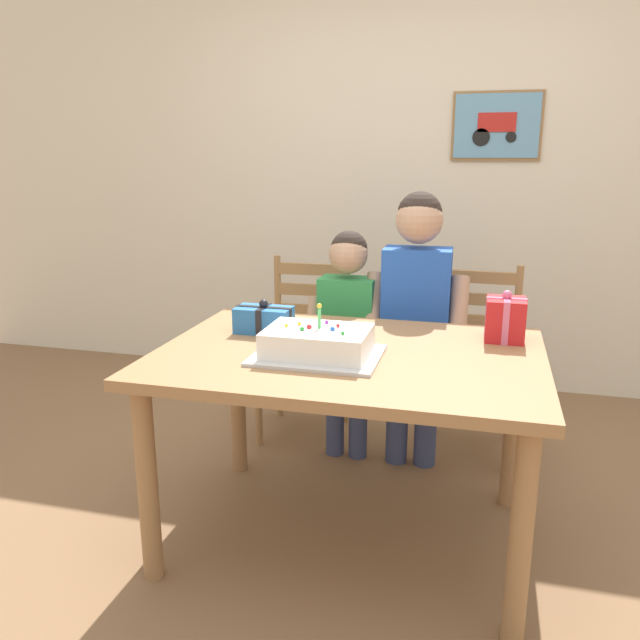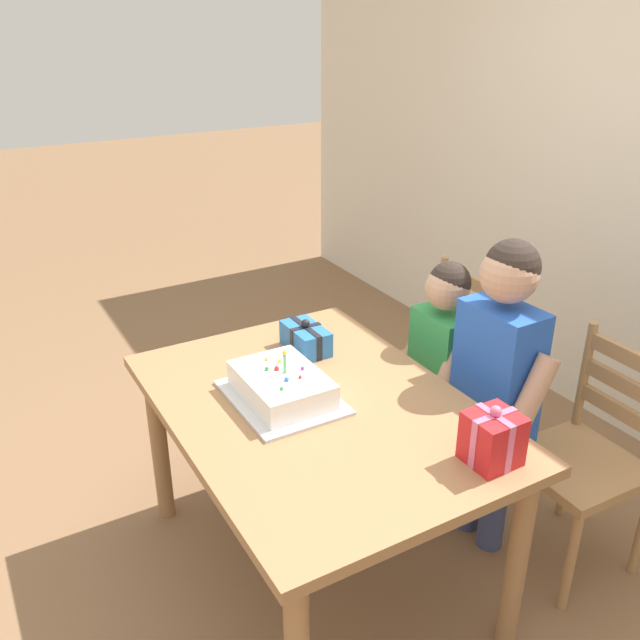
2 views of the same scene
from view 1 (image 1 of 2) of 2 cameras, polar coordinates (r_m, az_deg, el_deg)
ground_plane at (r=2.64m, az=2.41°, el=-18.69°), size 20.00×20.00×0.00m
back_wall at (r=4.08m, az=8.48°, el=12.43°), size 6.40×0.11×2.60m
dining_table at (r=2.34m, az=2.58°, el=-5.11°), size 1.38×0.98×0.76m
birthday_cake at (r=2.24m, az=-0.22°, el=-2.13°), size 0.44×0.34×0.19m
gift_box_red_large at (r=2.55m, az=-5.03°, el=0.04°), size 0.23×0.13×0.14m
gift_box_beside_cake at (r=2.53m, az=16.20°, el=0.07°), size 0.15×0.16×0.20m
chair_left at (r=3.36m, az=-1.30°, el=-2.37°), size 0.44×0.44×0.92m
chair_right at (r=3.24m, az=13.53°, el=-3.44°), size 0.43×0.43×0.92m
child_older at (r=2.93m, az=8.56°, el=1.38°), size 0.47×0.27×1.29m
child_younger at (r=3.01m, az=2.47°, el=-0.32°), size 0.40×0.23×1.11m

